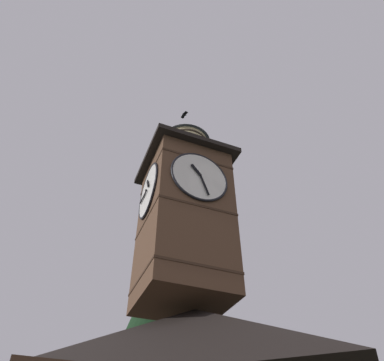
# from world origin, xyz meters

# --- Properties ---
(clock_tower) EXTENTS (4.00, 4.00, 9.83)m
(clock_tower) POSITION_xyz_m (2.25, -0.01, 11.58)
(clock_tower) COLOR brown
(clock_tower) RESTS_ON building_main
(flying_bird_high) EXTENTS (0.31, 0.67, 0.16)m
(flying_bird_high) POSITION_xyz_m (1.48, -2.34, 21.21)
(flying_bird_high) COLOR black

